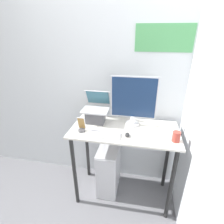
{
  "coord_description": "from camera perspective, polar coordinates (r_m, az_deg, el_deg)",
  "views": [
    {
      "loc": [
        0.16,
        -1.28,
        1.81
      ],
      "look_at": [
        -0.13,
        0.27,
        1.09
      ],
      "focal_mm": 28.0,
      "sensor_mm": 36.0,
      "label": 1
    }
  ],
  "objects": [
    {
      "name": "laptop",
      "position": [
        1.9,
        -5.33,
        -0.37
      ],
      "size": [
        0.28,
        0.28,
        0.33
      ],
      "color": "#4C4C51",
      "rests_on": "desk"
    },
    {
      "name": "desk",
      "position": [
        1.88,
        3.95,
        -9.77
      ],
      "size": [
        1.09,
        0.53,
        0.91
      ],
      "color": "beige",
      "rests_on": "ground_plane"
    },
    {
      "name": "wall_side_right",
      "position": [
        1.45,
        28.76,
        1.02
      ],
      "size": [
        0.05,
        6.0,
        2.6
      ],
      "color": "silver",
      "rests_on": "ground_plane"
    },
    {
      "name": "cell_phone",
      "position": [
        1.76,
        -9.91,
        -4.71
      ],
      "size": [
        0.07,
        0.07,
        0.15
      ],
      "color": "#4C4C51",
      "rests_on": "desk"
    },
    {
      "name": "wall_back",
      "position": [
        1.97,
        5.72,
        9.61
      ],
      "size": [
        6.0,
        0.06,
        2.6
      ],
      "color": "silver",
      "rests_on": "ground_plane"
    },
    {
      "name": "computer_tower",
      "position": [
        2.22,
        -1.08,
        -18.04
      ],
      "size": [
        0.23,
        0.4,
        0.6
      ],
      "color": "silver",
      "rests_on": "ground_plane"
    },
    {
      "name": "mug",
      "position": [
        1.68,
        20.23,
        -7.57
      ],
      "size": [
        0.07,
        0.07,
        0.1
      ],
      "color": "#9E382D",
      "rests_on": "desk"
    },
    {
      "name": "keyboard",
      "position": [
        1.68,
        -2.43,
        -7.4
      ],
      "size": [
        0.3,
        0.13,
        0.02
      ],
      "color": "silver",
      "rests_on": "desk"
    },
    {
      "name": "monitor",
      "position": [
        1.77,
        7.04,
        3.63
      ],
      "size": [
        0.46,
        0.14,
        0.52
      ],
      "color": "silver",
      "rests_on": "desk"
    },
    {
      "name": "mouse",
      "position": [
        1.67,
        5.0,
        -7.43
      ],
      "size": [
        0.04,
        0.07,
        0.03
      ],
      "color": "#262626",
      "rests_on": "desk"
    },
    {
      "name": "ground_plane",
      "position": [
        2.22,
        2.31,
        -29.95
      ],
      "size": [
        12.0,
        12.0,
        0.0
      ],
      "primitive_type": "plane",
      "color": "slate"
    }
  ]
}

